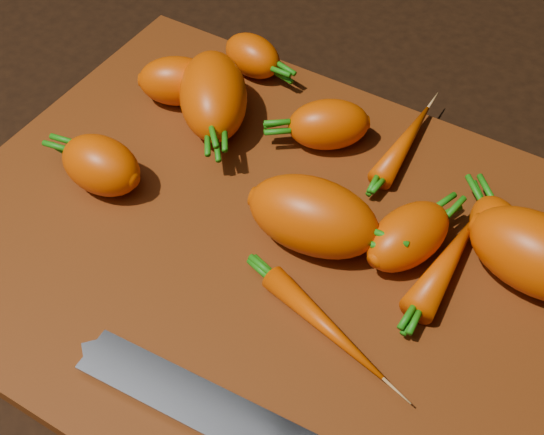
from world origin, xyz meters
The scene contains 15 objects.
ground centered at (0.00, 0.00, -0.01)m, with size 2.00×2.00×0.01m, color black.
cutting_board centered at (0.00, 0.00, 0.01)m, with size 0.50×0.40×0.01m, color #6E2F0D.
carrot_0 centered at (-0.15, 0.10, 0.03)m, with size 0.07×0.04×0.04m, color #DE4800.
carrot_1 centered at (-0.14, -0.02, 0.04)m, with size 0.07×0.05×0.05m, color #DE4800.
carrot_2 centered at (-0.11, 0.09, 0.04)m, with size 0.10×0.06×0.06m, color #DE4800.
carrot_3 centered at (0.10, 0.04, 0.03)m, with size 0.07×0.04×0.04m, color #DE4800.
carrot_4 centered at (-0.01, 0.12, 0.03)m, with size 0.07×0.04×0.04m, color #DE4800.
carrot_5 centered at (-0.12, 0.17, 0.03)m, with size 0.06×0.04×0.04m, color #DE4800.
carrot_6 centered at (0.15, 0.08, 0.03)m, with size 0.07×0.04×0.04m, color #DE4800.
carrot_7 centered at (0.05, 0.15, 0.02)m, with size 0.10×0.02×0.02m, color #DE4800.
carrot_8 centered at (0.08, -0.05, 0.02)m, with size 0.11×0.02×0.02m, color #DE4800.
carrot_9 centered at (0.13, 0.04, 0.03)m, with size 0.10×0.03×0.03m, color #DE4800.
carrot_10 centered at (0.03, 0.02, 0.04)m, with size 0.10×0.06×0.06m, color #DE4800.
carrot_11 centered at (0.18, 0.07, 0.04)m, with size 0.10×0.06×0.06m, color #DE4800.
knife centered at (0.06, -0.14, 0.02)m, with size 0.30×0.04×0.02m.
Camera 1 is at (0.20, -0.31, 0.46)m, focal length 50.00 mm.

